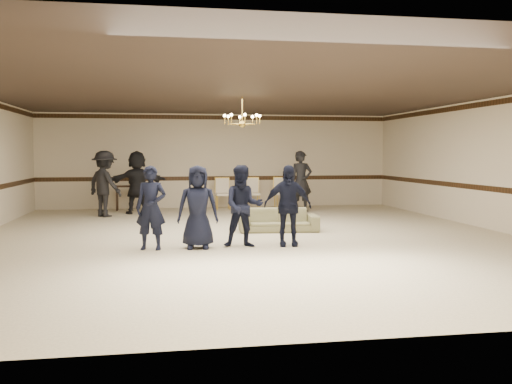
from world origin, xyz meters
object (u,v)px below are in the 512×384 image
boy_a (151,208)px  adult_left (105,184)px  chandelier (242,111)px  banquet_chair_left (223,194)px  console_table (131,198)px  boy_c (243,206)px  settee (278,220)px  banquet_chair_right (282,193)px  banquet_chair_mid (253,194)px  boy_d (287,206)px  adult_right (301,182)px  adult_mid (137,182)px  boy_b (198,207)px

boy_a → adult_left: adult_left is taller
chandelier → boy_a: (-2.12, -2.29, -2.06)m
banquet_chair_left → console_table: (-3.00, 0.20, -0.11)m
boy_c → boy_a: bearing=-174.2°
settee → banquet_chair_right: size_ratio=1.83×
boy_a → banquet_chair_right: boy_a is taller
chandelier → settee: (0.84, -0.20, -2.60)m
chandelier → banquet_chair_mid: size_ratio=0.91×
chandelier → boy_d: 3.14m
boy_c → adult_right: size_ratio=0.84×
boy_c → banquet_chair_right: size_ratio=1.58×
boy_c → adult_mid: adult_mid is taller
adult_mid → banquet_chair_mid: adult_mid is taller
banquet_chair_left → console_table: 3.01m
boy_d → adult_right: bearing=79.4°
banquet_chair_left → boy_c: bearing=-99.1°
boy_a → banquet_chair_left: (2.22, 7.50, -0.30)m
boy_b → banquet_chair_mid: size_ratio=1.58×
banquet_chair_mid → banquet_chair_right: same height
boy_b → banquet_chair_left: (1.32, 7.50, -0.30)m
banquet_chair_mid → console_table: size_ratio=1.06×
chandelier → adult_right: chandelier is taller
boy_c → console_table: bearing=114.4°
chandelier → adult_right: (2.46, 3.96, -1.91)m
banquet_chair_mid → adult_right: bearing=-37.4°
banquet_chair_mid → banquet_chair_right: 1.00m
boy_d → adult_mid: bearing=122.0°
settee → adult_mid: bearing=131.8°
boy_b → banquet_chair_mid: bearing=77.2°
settee → console_table: bearing=128.1°
adult_left → banquet_chair_mid: bearing=-117.3°
banquet_chair_left → banquet_chair_right: same height
banquet_chair_left → banquet_chair_right: 2.00m
adult_left → banquet_chair_mid: 4.92m
chandelier → boy_a: chandelier is taller
boy_a → banquet_chair_mid: bearing=81.0°
chandelier → boy_c: size_ratio=0.58×
settee → banquet_chair_right: (1.26, 5.40, 0.24)m
boy_a → boy_b: size_ratio=1.00×
console_table → banquet_chair_right: bearing=-8.3°
adult_right → boy_c: bearing=-119.1°
settee → adult_mid: (-3.49, 4.56, 0.69)m
banquet_chair_right → banquet_chair_mid: bearing=-174.5°
boy_c → banquet_chair_mid: 7.64m
boy_a → console_table: size_ratio=1.67×
boy_d → settee: size_ratio=0.87×
adult_right → banquet_chair_left: adult_right is taller
boy_b → settee: 2.98m
boy_c → settee: (1.16, 2.09, -0.54)m
adult_left → boy_b: bearing=155.6°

